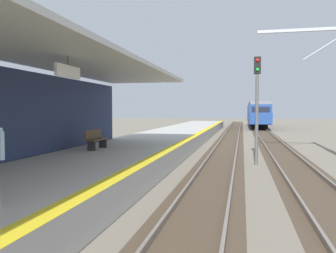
% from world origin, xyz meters
% --- Properties ---
extents(station_platform, '(5.00, 80.00, 0.91)m').
position_xyz_m(station_platform, '(-2.50, 16.00, 0.45)').
color(station_platform, '#B7B5AD').
rests_on(station_platform, ground).
extents(track_pair_nearest_platform, '(2.34, 120.00, 0.16)m').
position_xyz_m(track_pair_nearest_platform, '(1.90, 20.00, 0.05)').
color(track_pair_nearest_platform, '#4C3D2D').
rests_on(track_pair_nearest_platform, ground).
extents(track_pair_middle, '(2.34, 120.00, 0.16)m').
position_xyz_m(track_pair_middle, '(5.30, 20.00, 0.05)').
color(track_pair_middle, '#4C3D2D').
rests_on(track_pair_middle, ground).
extents(approaching_train, '(2.93, 19.60, 4.76)m').
position_xyz_m(approaching_train, '(5.30, 55.64, 2.18)').
color(approaching_train, navy).
rests_on(approaching_train, ground).
extents(rail_signal_post, '(0.32, 0.34, 5.20)m').
position_xyz_m(rail_signal_post, '(3.64, 18.09, 3.19)').
color(rail_signal_post, '#4C4C4C').
rests_on(rail_signal_post, ground).
extents(platform_bench, '(0.45, 1.60, 0.88)m').
position_xyz_m(platform_bench, '(-3.46, 15.33, 1.37)').
color(platform_bench, brown).
rests_on(platform_bench, station_platform).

